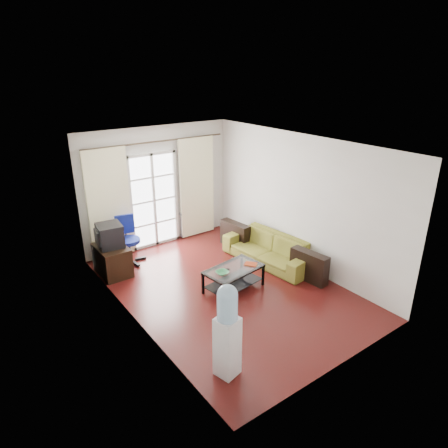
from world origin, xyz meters
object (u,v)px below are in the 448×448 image
at_px(tv_stand, 112,260).
at_px(task_chair, 129,249).
at_px(crt_tv, 109,236).
at_px(sofa, 269,249).
at_px(coffee_table, 234,276).
at_px(water_cooler, 227,329).

height_order(tv_stand, task_chair, task_chair).
relative_size(crt_tv, task_chair, 0.55).
relative_size(sofa, tv_stand, 2.63).
bearing_deg(task_chair, tv_stand, -137.78).
relative_size(sofa, crt_tv, 3.88).
xyz_separation_m(sofa, crt_tv, (-2.86, 1.48, 0.52)).
distance_m(sofa, tv_stand, 3.21).
bearing_deg(coffee_table, sofa, 19.62).
relative_size(coffee_table, crt_tv, 2.13).
bearing_deg(tv_stand, sofa, -27.65).
distance_m(tv_stand, water_cooler, 3.62).
distance_m(coffee_table, water_cooler, 2.23).
height_order(tv_stand, water_cooler, water_cooler).
xyz_separation_m(tv_stand, crt_tv, (0.00, 0.03, 0.52)).
height_order(crt_tv, water_cooler, water_cooler).
relative_size(sofa, water_cooler, 1.55).
distance_m(tv_stand, task_chair, 0.57).
relative_size(coffee_table, task_chair, 1.17).
bearing_deg(sofa, water_cooler, -57.69).
distance_m(sofa, crt_tv, 3.26).
bearing_deg(tv_stand, coffee_table, -51.05).
distance_m(task_chair, water_cooler, 3.93).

